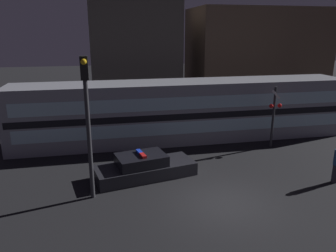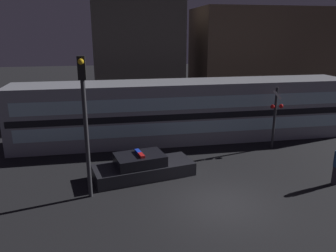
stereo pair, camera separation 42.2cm
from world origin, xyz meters
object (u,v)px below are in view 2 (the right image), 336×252
(police_car, at_px, (143,167))
(crossing_signal_near, at_px, (275,114))
(train, at_px, (186,111))
(traffic_light_corner, at_px, (85,114))

(police_car, bearing_deg, crossing_signal_near, 6.62)
(police_car, xyz_separation_m, crossing_signal_near, (8.18, 2.64, 1.62))
(train, height_order, crossing_signal_near, train)
(police_car, height_order, traffic_light_corner, traffic_light_corner)
(train, relative_size, traffic_light_corner, 3.64)
(train, height_order, police_car, train)
(train, distance_m, crossing_signal_near, 5.45)
(police_car, xyz_separation_m, traffic_light_corner, (-2.43, -1.62, 3.17))
(police_car, distance_m, traffic_light_corner, 4.31)
(train, xyz_separation_m, traffic_light_corner, (-5.85, -6.93, 1.74))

